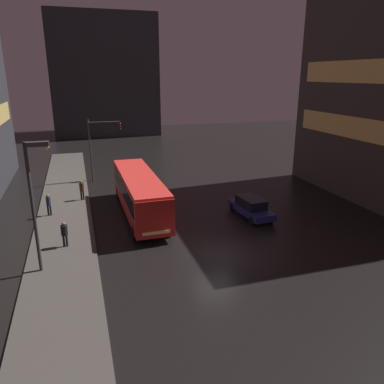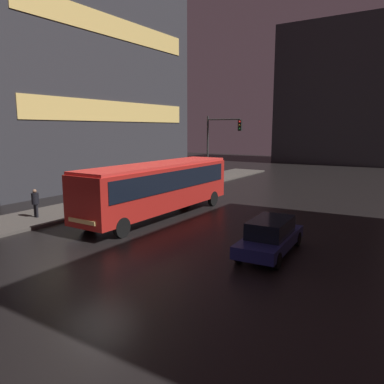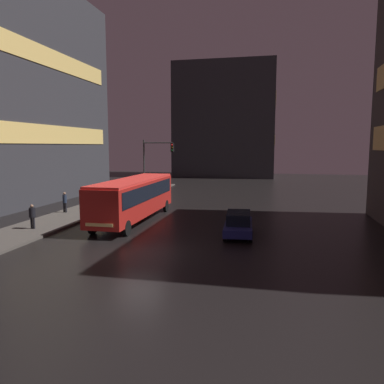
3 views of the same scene
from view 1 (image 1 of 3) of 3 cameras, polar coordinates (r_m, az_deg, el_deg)
ground_plane at (r=23.26m, az=3.76°, el=-9.43°), size 120.00×120.00×0.00m
sidewalk_left at (r=31.16m, az=-18.83°, el=-3.06°), size 4.00×48.00×0.15m
building_far_backdrop at (r=72.08m, az=-13.30°, el=16.80°), size 18.07×12.00×20.38m
bus_near at (r=29.01m, az=-8.02°, el=0.21°), size 2.66×11.91×3.21m
car_taxi at (r=29.18m, az=8.96°, el=-2.26°), size 2.01×4.70×1.50m
pedestrian_near at (r=24.75m, az=-18.88°, el=-5.77°), size 0.42×0.42×1.65m
pedestrian_mid at (r=30.54m, az=-21.02°, el=-1.60°), size 0.46×0.46×1.70m
pedestrian_far at (r=33.43m, az=-16.46°, el=0.54°), size 0.45×0.45×1.73m
traffic_light_main at (r=38.90m, az=-13.68°, el=7.75°), size 3.30×0.35×6.30m
street_lamp_sidewalk at (r=21.00m, az=-22.76°, el=0.70°), size 1.25×0.36×7.17m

